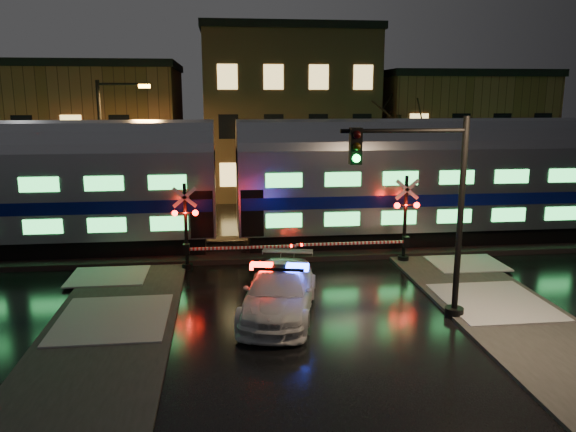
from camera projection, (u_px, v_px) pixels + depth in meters
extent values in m
plane|color=black|center=(299.00, 284.00, 21.86)|extent=(120.00, 120.00, 0.00)
cube|color=black|center=(285.00, 248.00, 26.69)|extent=(90.00, 4.20, 0.24)
cube|color=#2D2D2D|center=(93.00, 363.00, 15.29)|extent=(4.00, 20.00, 0.12)
cube|color=#2D2D2D|center=(541.00, 340.00, 16.76)|extent=(4.00, 20.00, 0.12)
cube|color=brown|center=(82.00, 134.00, 40.80)|extent=(14.00, 10.00, 9.00)
cube|color=brown|center=(285.00, 115.00, 42.73)|extent=(12.00, 11.00, 11.50)
cube|color=brown|center=(450.00, 134.00, 44.04)|extent=(12.00, 10.00, 8.50)
cube|color=black|center=(491.00, 231.00, 27.75)|extent=(24.00, 2.40, 0.80)
cube|color=#B7BAC1|center=(495.00, 185.00, 27.27)|extent=(25.00, 3.05, 3.80)
cube|color=navy|center=(494.00, 193.00, 27.35)|extent=(24.75, 3.09, 0.55)
cube|color=#43FF6C|center=(509.00, 215.00, 26.00)|extent=(21.00, 0.05, 0.62)
cube|color=#43FF6C|center=(512.00, 176.00, 25.62)|extent=(21.00, 0.05, 0.62)
cylinder|color=#B7BAC1|center=(498.00, 150.00, 26.91)|extent=(25.00, 3.05, 3.05)
imported|color=silver|center=(279.00, 292.00, 18.69)|extent=(3.41, 5.88, 1.60)
cube|color=black|center=(279.00, 268.00, 18.51)|extent=(1.72, 0.78, 0.11)
cube|color=#FF0C05|center=(261.00, 266.00, 18.56)|extent=(0.80, 0.53, 0.19)
cube|color=#1426FF|center=(297.00, 267.00, 18.44)|extent=(0.80, 0.53, 0.19)
cylinder|color=black|center=(403.00, 259.00, 24.73)|extent=(0.48, 0.48, 0.29)
cylinder|color=black|center=(405.00, 220.00, 24.35)|extent=(0.15, 0.15, 3.85)
sphere|color=#FF0C05|center=(397.00, 206.00, 23.99)|extent=(0.25, 0.25, 0.25)
sphere|color=#FF0C05|center=(417.00, 205.00, 24.09)|extent=(0.25, 0.25, 0.25)
cube|color=white|center=(351.00, 243.00, 24.03)|extent=(4.81, 0.10, 0.10)
cube|color=black|center=(406.00, 242.00, 24.30)|extent=(0.25, 0.30, 0.45)
cylinder|color=black|center=(187.00, 267.00, 23.66)|extent=(0.46, 0.46, 0.28)
cylinder|color=black|center=(186.00, 227.00, 23.30)|extent=(0.15, 0.15, 3.69)
sphere|color=#FF0C05|center=(175.00, 213.00, 22.94)|extent=(0.24, 0.24, 0.24)
sphere|color=#FF0C05|center=(195.00, 213.00, 23.04)|extent=(0.24, 0.24, 0.24)
cube|color=white|center=(242.00, 248.00, 23.51)|extent=(4.61, 0.10, 0.10)
cube|color=black|center=(186.00, 249.00, 23.24)|extent=(0.25, 0.30, 0.45)
cylinder|color=black|center=(454.00, 312.00, 18.60)|extent=(0.62, 0.62, 0.33)
cylinder|color=black|center=(460.00, 220.00, 17.94)|extent=(0.20, 0.20, 6.60)
cylinder|color=black|center=(404.00, 131.00, 17.12)|extent=(3.96, 0.13, 0.13)
cube|color=black|center=(356.00, 146.00, 16.89)|extent=(0.35, 0.31, 1.10)
sphere|color=#0CFF3F|center=(356.00, 158.00, 16.81)|extent=(0.24, 0.24, 0.24)
cylinder|color=black|center=(103.00, 160.00, 28.75)|extent=(0.20, 0.20, 7.97)
cylinder|color=black|center=(122.00, 84.00, 28.09)|extent=(2.39, 0.12, 0.12)
cube|color=orange|center=(144.00, 86.00, 28.23)|extent=(0.55, 0.28, 0.18)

